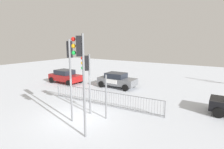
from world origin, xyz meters
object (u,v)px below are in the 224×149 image
object	(u,v)px
traffic_light_foreground_left	(87,71)
traffic_light_rear_right	(70,62)
car_red_far	(65,76)
traffic_light_mid_right	(80,63)
direction_sign_post	(107,94)
car_grey_trailing	(117,80)

from	to	relation	value
traffic_light_foreground_left	traffic_light_rear_right	distance (m)	1.39
traffic_light_rear_right	car_red_far	distance (m)	10.39
traffic_light_mid_right	direction_sign_post	xyz separation A→B (m)	(-0.18, 2.36, -2.08)
direction_sign_post	traffic_light_mid_right	bearing A→B (deg)	-84.30
traffic_light_rear_right	car_grey_trailing	xyz separation A→B (m)	(-1.86, 8.00, -2.66)
traffic_light_foreground_left	car_grey_trailing	world-z (taller)	traffic_light_foreground_left
traffic_light_foreground_left	car_grey_trailing	size ratio (longest dim) A/B	0.99
traffic_light_foreground_left	direction_sign_post	size ratio (longest dim) A/B	1.43
traffic_light_rear_right	traffic_light_mid_right	bearing A→B (deg)	-74.21
traffic_light_mid_right	direction_sign_post	size ratio (longest dim) A/B	1.84
traffic_light_rear_right	direction_sign_post	distance (m)	2.80
traffic_light_rear_right	direction_sign_post	world-z (taller)	traffic_light_rear_right
traffic_light_rear_right	traffic_light_foreground_left	bearing A→B (deg)	40.60
traffic_light_mid_right	car_red_far	size ratio (longest dim) A/B	1.29
traffic_light_mid_right	car_grey_trailing	bearing A→B (deg)	-11.36
traffic_light_mid_right	car_grey_trailing	world-z (taller)	traffic_light_mid_right
car_red_far	direction_sign_post	bearing A→B (deg)	-29.09
car_grey_trailing	traffic_light_mid_right	bearing A→B (deg)	-69.99
traffic_light_foreground_left	traffic_light_rear_right	world-z (taller)	traffic_light_rear_right
traffic_light_mid_right	car_red_far	bearing A→B (deg)	17.93
direction_sign_post	car_grey_trailing	xyz separation A→B (m)	(-3.46, 6.73, -0.74)
traffic_light_rear_right	traffic_light_mid_right	world-z (taller)	traffic_light_mid_right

